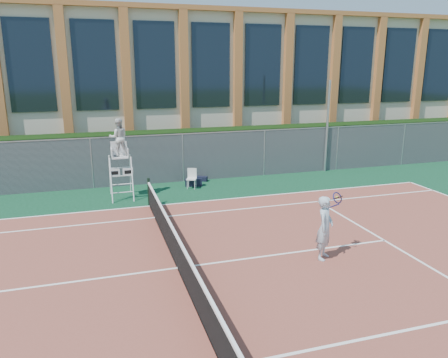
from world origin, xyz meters
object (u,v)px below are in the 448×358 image
object	(u,v)px
umpire_chair	(119,140)
plastic_chair	(192,177)
tennis_player	(325,228)
steel_pole	(327,127)

from	to	relation	value
umpire_chair	plastic_chair	xyz separation A→B (m)	(3.04, 0.55, -1.86)
umpire_chair	tennis_player	xyz separation A→B (m)	(4.89, -7.61, -1.45)
umpire_chair	plastic_chair	size ratio (longest dim) A/B	3.78
steel_pole	plastic_chair	world-z (taller)	steel_pole
steel_pole	plastic_chair	size ratio (longest dim) A/B	5.28
umpire_chair	tennis_player	size ratio (longest dim) A/B	1.82
steel_pole	umpire_chair	distance (m)	10.34
steel_pole	plastic_chair	distance (m)	7.46
steel_pole	umpire_chair	size ratio (longest dim) A/B	1.40
umpire_chair	tennis_player	world-z (taller)	umpire_chair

